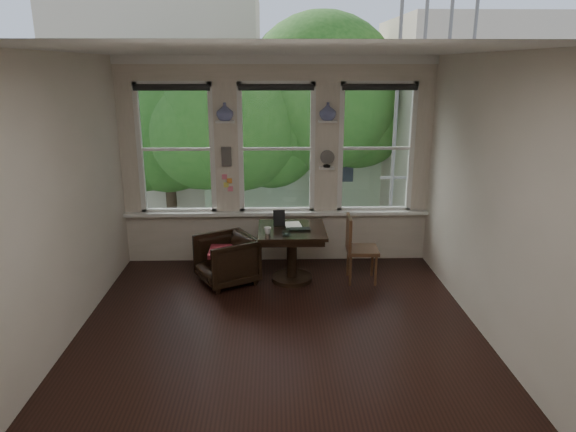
{
  "coord_description": "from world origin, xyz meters",
  "views": [
    {
      "loc": [
        -0.05,
        -5.18,
        2.86
      ],
      "look_at": [
        0.13,
        0.9,
        1.07
      ],
      "focal_mm": 32.0,
      "sensor_mm": 36.0,
      "label": 1
    }
  ],
  "objects_px": {
    "armchair_left": "(226,260)",
    "mug": "(268,231)",
    "table": "(292,255)",
    "laptop": "(299,230)",
    "side_chair_right": "(362,249)"
  },
  "relations": [
    {
      "from": "armchair_left",
      "to": "laptop",
      "type": "height_order",
      "value": "laptop"
    },
    {
      "from": "armchair_left",
      "to": "mug",
      "type": "xyz_separation_m",
      "value": [
        0.56,
        -0.16,
        0.46
      ]
    },
    {
      "from": "table",
      "to": "laptop",
      "type": "xyz_separation_m",
      "value": [
        0.09,
        -0.12,
        0.39
      ]
    },
    {
      "from": "table",
      "to": "armchair_left",
      "type": "height_order",
      "value": "table"
    },
    {
      "from": "table",
      "to": "side_chair_right",
      "type": "xyz_separation_m",
      "value": [
        0.96,
        -0.04,
        0.09
      ]
    },
    {
      "from": "laptop",
      "to": "mug",
      "type": "relative_size",
      "value": 3.29
    },
    {
      "from": "side_chair_right",
      "to": "mug",
      "type": "distance_m",
      "value": 1.34
    },
    {
      "from": "table",
      "to": "mug",
      "type": "distance_m",
      "value": 0.57
    },
    {
      "from": "mug",
      "to": "side_chair_right",
      "type": "bearing_deg",
      "value": 7.42
    },
    {
      "from": "laptop",
      "to": "mug",
      "type": "xyz_separation_m",
      "value": [
        -0.42,
        -0.1,
        0.03
      ]
    },
    {
      "from": "side_chair_right",
      "to": "laptop",
      "type": "xyz_separation_m",
      "value": [
        -0.86,
        -0.07,
        0.3
      ]
    },
    {
      "from": "side_chair_right",
      "to": "laptop",
      "type": "distance_m",
      "value": 0.92
    },
    {
      "from": "table",
      "to": "laptop",
      "type": "bearing_deg",
      "value": -50.99
    },
    {
      "from": "mug",
      "to": "table",
      "type": "bearing_deg",
      "value": 32.93
    },
    {
      "from": "laptop",
      "to": "armchair_left",
      "type": "bearing_deg",
      "value": 174.29
    }
  ]
}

